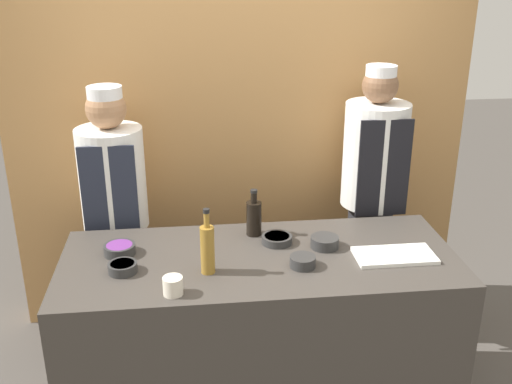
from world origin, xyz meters
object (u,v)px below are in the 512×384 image
at_px(sauce_bowl_yellow, 277,239).
at_px(bottle_vinegar, 207,248).
at_px(bottle_soy, 254,217).
at_px(sauce_bowl_orange, 325,241).
at_px(cutting_board, 395,256).
at_px(chef_right, 372,198).
at_px(chef_left, 116,217).
at_px(sauce_bowl_brown, 303,261).
at_px(cup_cream, 173,286).
at_px(sauce_bowl_white, 123,267).
at_px(sauce_bowl_purple, 120,249).

relative_size(sauce_bowl_yellow, bottle_vinegar, 0.49).
bearing_deg(bottle_soy, sauce_bowl_orange, -29.35).
bearing_deg(cutting_board, bottle_soy, 152.62).
relative_size(bottle_soy, chef_right, 0.15).
bearing_deg(cutting_board, sauce_bowl_yellow, 157.75).
xyz_separation_m(sauce_bowl_orange, chef_left, (-1.10, 0.58, -0.07)).
bearing_deg(cutting_board, bottle_vinegar, -177.42).
xyz_separation_m(sauce_bowl_brown, bottle_vinegar, (-0.45, -0.00, 0.10)).
distance_m(sauce_bowl_brown, cup_cream, 0.64).
bearing_deg(cutting_board, sauce_bowl_brown, -175.28).
xyz_separation_m(cutting_board, bottle_vinegar, (-0.91, -0.04, 0.12)).
distance_m(sauce_bowl_white, bottle_soy, 0.74).
height_order(sauce_bowl_white, chef_left, chef_left).
bearing_deg(sauce_bowl_yellow, bottle_vinegar, -143.84).
bearing_deg(bottle_vinegar, sauce_bowl_brown, 0.37).
height_order(chef_left, chef_right, chef_right).
bearing_deg(bottle_vinegar, sauce_bowl_purple, 151.26).
height_order(sauce_bowl_yellow, chef_right, chef_right).
xyz_separation_m(sauce_bowl_yellow, sauce_bowl_white, (-0.76, -0.22, 0.00)).
distance_m(sauce_bowl_white, cup_cream, 0.33).
bearing_deg(sauce_bowl_yellow, chef_left, 149.67).
relative_size(sauce_bowl_brown, cup_cream, 1.40).
relative_size(cutting_board, bottle_vinegar, 1.21).
bearing_deg(sauce_bowl_white, sauce_bowl_purple, 99.45).
distance_m(sauce_bowl_purple, bottle_soy, 0.71).
xyz_separation_m(sauce_bowl_yellow, sauce_bowl_purple, (-0.79, -0.03, 0.01)).
distance_m(cup_cream, chef_right, 1.52).
bearing_deg(bottle_vinegar, sauce_bowl_orange, 17.65).
relative_size(sauce_bowl_purple, bottle_soy, 0.62).
relative_size(sauce_bowl_orange, sauce_bowl_brown, 1.16).
height_order(bottle_soy, chef_left, chef_left).
bearing_deg(sauce_bowl_yellow, cup_cream, -139.76).
bearing_deg(cup_cream, chef_left, 109.90).
bearing_deg(sauce_bowl_yellow, sauce_bowl_white, -163.91).
distance_m(sauce_bowl_orange, cup_cream, 0.84).
distance_m(sauce_bowl_brown, cutting_board, 0.47).
xyz_separation_m(bottle_vinegar, chef_right, (1.02, 0.78, -0.11)).
bearing_deg(sauce_bowl_brown, sauce_bowl_orange, 51.62).
distance_m(sauce_bowl_orange, bottle_soy, 0.39).
xyz_separation_m(sauce_bowl_yellow, cup_cream, (-0.52, -0.44, 0.02)).
relative_size(sauce_bowl_purple, bottle_vinegar, 0.49).
bearing_deg(sauce_bowl_white, cup_cream, -43.38).
distance_m(sauce_bowl_white, chef_left, 0.74).
distance_m(sauce_bowl_white, bottle_vinegar, 0.41).
height_order(sauce_bowl_white, bottle_soy, bottle_soy).
bearing_deg(chef_right, bottle_vinegar, -142.80).
distance_m(sauce_bowl_purple, sauce_bowl_brown, 0.91).
bearing_deg(chef_left, sauce_bowl_yellow, -30.33).
bearing_deg(chef_left, sauce_bowl_purple, -81.96).
bearing_deg(sauce_bowl_yellow, sauce_bowl_brown, -72.12).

